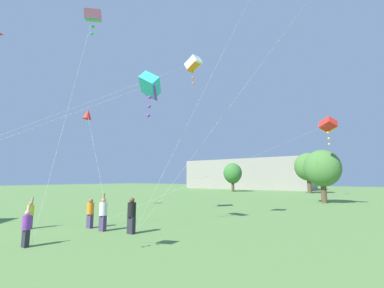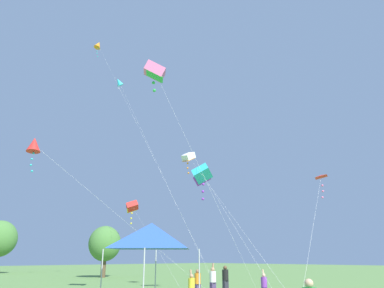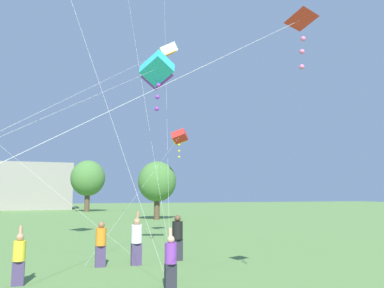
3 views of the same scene
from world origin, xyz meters
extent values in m
cylinder|color=brown|center=(11.52, 33.22, 1.16)|extent=(0.61, 0.61, 2.33)
ellipsoid|color=#477A38|center=(11.52, 33.22, 4.10)|extent=(4.17, 3.75, 4.38)
ellipsoid|color=#477A38|center=(5.61, 54.48, 5.23)|extent=(5.31, 4.78, 5.58)
cylinder|color=#B7B7BC|center=(-3.74, 1.25, 1.38)|extent=(0.05, 0.05, 2.75)
cylinder|color=#B7B7BC|center=(-6.49, 4.00, 1.38)|extent=(0.05, 0.05, 2.75)
cylinder|color=#B7B7BC|center=(-3.74, 4.00, 1.38)|extent=(0.05, 0.05, 2.75)
pyramid|color=blue|center=(-5.11, 2.62, 3.27)|extent=(3.06, 3.06, 1.03)
cylinder|color=yellow|center=(0.49, 6.03, 1.02)|extent=(0.36, 0.36, 0.60)
sphere|color=tan|center=(0.49, 6.03, 1.42)|extent=(0.23, 0.23, 0.23)
cylinder|color=tan|center=(0.49, 6.07, 1.51)|extent=(0.12, 0.19, 0.52)
cylinder|color=white|center=(4.46, 8.09, 1.19)|extent=(0.42, 0.42, 0.69)
sphere|color=tan|center=(4.46, 8.09, 1.65)|extent=(0.26, 0.26, 0.26)
cylinder|color=tan|center=(4.48, 8.08, 1.76)|extent=(0.21, 0.21, 0.59)
cylinder|color=orange|center=(3.11, 8.18, 1.12)|extent=(0.40, 0.40, 0.65)
sphere|color=#896042|center=(3.11, 8.18, 1.56)|extent=(0.25, 0.25, 0.25)
cube|color=#282833|center=(6.27, 8.55, 0.44)|extent=(0.42, 0.23, 0.87)
cylinder|color=black|center=(6.27, 8.55, 1.23)|extent=(0.44, 0.44, 0.72)
sphere|color=brown|center=(6.27, 8.55, 1.72)|extent=(0.27, 0.27, 0.27)
sphere|color=tan|center=(-3.92, -3.62, 1.68)|extent=(0.27, 0.27, 0.27)
cylinder|color=purple|center=(4.72, 4.18, 1.00)|extent=(0.36, 0.36, 0.59)
sphere|color=tan|center=(4.72, 4.18, 1.40)|extent=(0.22, 0.22, 0.22)
cylinder|color=tan|center=(4.71, 4.21, 1.48)|extent=(0.13, 0.18, 0.51)
cylinder|color=silver|center=(2.42, 6.95, 7.64)|extent=(4.61, 5.07, 15.28)
cube|color=pink|center=(0.12, 9.48, 15.28)|extent=(1.96, 1.90, 1.36)
cube|color=green|center=(0.12, 9.48, 14.88)|extent=(1.65, 1.58, 0.68)
sphere|color=green|center=(0.10, 9.54, 14.38)|extent=(0.22, 0.22, 0.22)
sphere|color=green|center=(0.12, 9.45, 13.76)|extent=(0.22, 0.22, 0.22)
cylinder|color=silver|center=(7.78, 19.20, 4.31)|extent=(10.34, 20.88, 8.63)
cube|color=red|center=(12.94, 29.63, 8.63)|extent=(1.83, 1.88, 1.59)
cube|color=yellow|center=(12.94, 29.63, 8.23)|extent=(1.71, 1.42, 0.93)
sphere|color=yellow|center=(12.87, 29.56, 7.73)|extent=(0.22, 0.22, 0.22)
sphere|color=yellow|center=(12.91, 29.70, 7.10)|extent=(0.22, 0.22, 0.22)
sphere|color=yellow|center=(12.91, 29.67, 6.48)|extent=(0.22, 0.22, 0.22)
cylinder|color=silver|center=(1.68, -0.90, 3.68)|extent=(11.56, 4.37, 7.35)
pyramid|color=red|center=(7.45, 1.29, 7.41)|extent=(1.06, 1.15, 0.27)
sphere|color=pink|center=(7.48, 1.26, 6.80)|extent=(0.13, 0.13, 0.13)
sphere|color=pink|center=(7.40, 1.23, 6.42)|extent=(0.13, 0.13, 0.13)
sphere|color=pink|center=(7.44, 1.32, 6.05)|extent=(0.13, 0.13, 0.13)
cylinder|color=silver|center=(1.58, 4.57, 5.44)|extent=(10.86, 17.09, 10.89)
cube|color=white|center=(7.00, 13.11, 10.88)|extent=(1.09, 0.93, 1.02)
cube|color=orange|center=(7.00, 13.11, 10.60)|extent=(0.82, 0.83, 0.57)
sphere|color=orange|center=(6.92, 13.13, 10.26)|extent=(0.15, 0.15, 0.15)
sphere|color=orange|center=(6.92, 13.14, 9.83)|extent=(0.15, 0.15, 0.15)
sphere|color=orange|center=(6.98, 13.10, 9.41)|extent=(0.15, 0.15, 0.15)
cylinder|color=silver|center=(6.09, 19.04, 14.37)|extent=(0.01, 20.22, 28.74)
cone|color=orange|center=(6.09, 29.14, 28.73)|extent=(1.14, 0.91, 1.14)
sphere|color=#2DBCD1|center=(6.08, 29.07, 28.19)|extent=(0.13, 0.13, 0.13)
sphere|color=#2DBCD1|center=(6.01, 29.20, 27.81)|extent=(0.13, 0.13, 0.13)
sphere|color=#2DBCD1|center=(6.01, 29.10, 27.43)|extent=(0.13, 0.13, 0.13)
sphere|color=#2DBCD1|center=(6.15, 29.12, 27.05)|extent=(0.13, 0.13, 0.13)
cylinder|color=silver|center=(0.62, 3.24, 4.35)|extent=(10.19, 13.96, 8.71)
cube|color=#2DBCD1|center=(5.71, 10.21, 8.70)|extent=(1.74, 1.69, 1.65)
cube|color=purple|center=(5.71, 10.21, 8.33)|extent=(1.50, 1.19, 1.10)
sphere|color=purple|center=(5.78, 10.16, 7.86)|extent=(0.21, 0.21, 0.21)
sphere|color=purple|center=(5.73, 10.16, 7.29)|extent=(0.21, 0.21, 0.21)
sphere|color=purple|center=(5.71, 10.14, 6.71)|extent=(0.21, 0.21, 0.21)
cylinder|color=silver|center=(-0.76, 10.88, 4.63)|extent=(11.03, 5.02, 9.25)
cone|color=red|center=(-6.27, 13.38, 9.25)|extent=(1.05, 1.10, 1.07)
sphere|color=#2DBCD1|center=(-6.23, 13.37, 8.69)|extent=(0.14, 0.14, 0.14)
sphere|color=#2DBCD1|center=(-6.28, 13.40, 8.31)|extent=(0.14, 0.14, 0.14)
sphere|color=#2DBCD1|center=(-6.29, 13.42, 7.92)|extent=(0.14, 0.14, 0.14)
sphere|color=#2DBCD1|center=(-6.20, 13.34, 7.54)|extent=(0.14, 0.14, 0.14)
cylinder|color=silver|center=(9.08, 21.13, 13.45)|extent=(5.96, 24.04, 26.91)
cone|color=#2DBCD1|center=(12.06, 33.15, 26.91)|extent=(1.68, 1.40, 1.59)
sphere|color=white|center=(12.07, 33.10, 26.29)|extent=(0.15, 0.15, 0.15)
sphere|color=white|center=(12.02, 33.13, 25.87)|extent=(0.15, 0.15, 0.15)
camera|label=1|loc=(16.95, -0.77, 2.84)|focal=24.00mm
camera|label=2|loc=(-14.90, -9.79, 2.43)|focal=35.00mm
camera|label=3|loc=(1.57, -6.68, 2.72)|focal=35.00mm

